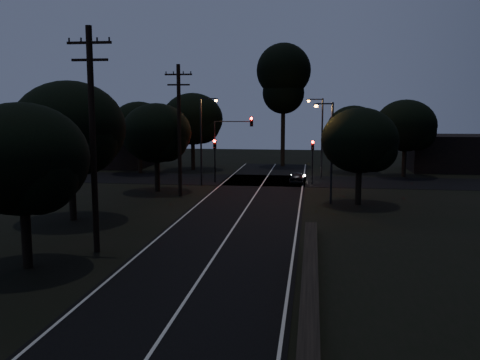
# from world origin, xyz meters

# --- Properties ---
(road_surface) EXTENTS (60.00, 70.00, 0.03)m
(road_surface) POSITION_xyz_m (0.00, 31.12, 0.01)
(road_surface) COLOR black
(road_surface) RESTS_ON ground
(utility_pole_mid) EXTENTS (2.20, 0.30, 11.00)m
(utility_pole_mid) POSITION_xyz_m (-6.00, 15.00, 5.74)
(utility_pole_mid) COLOR black
(utility_pole_mid) RESTS_ON ground
(utility_pole_far) EXTENTS (2.20, 0.30, 10.50)m
(utility_pole_far) POSITION_xyz_m (-6.00, 32.00, 5.48)
(utility_pole_far) COLOR black
(utility_pole_far) RESTS_ON ground
(tree_left_b) EXTENTS (5.82, 5.82, 7.40)m
(tree_left_b) POSITION_xyz_m (-7.79, 11.88, 4.80)
(tree_left_b) COLOR black
(tree_left_b) RESTS_ON ground
(tree_left_c) EXTENTS (6.97, 6.97, 8.81)m
(tree_left_c) POSITION_xyz_m (-10.25, 21.86, 5.70)
(tree_left_c) COLOR black
(tree_left_c) RESTS_ON ground
(tree_left_d) EXTENTS (5.90, 5.90, 7.49)m
(tree_left_d) POSITION_xyz_m (-8.29, 33.88, 4.85)
(tree_left_d) COLOR black
(tree_left_d) RESTS_ON ground
(tree_far_nw) EXTENTS (6.89, 6.89, 8.73)m
(tree_far_nw) POSITION_xyz_m (-8.76, 49.86, 5.65)
(tree_far_nw) COLOR black
(tree_far_nw) RESTS_ON ground
(tree_far_w) EXTENTS (6.06, 6.06, 7.73)m
(tree_far_w) POSITION_xyz_m (-13.79, 45.88, 5.02)
(tree_far_w) COLOR black
(tree_far_w) RESTS_ON ground
(tree_far_ne) EXTENTS (5.78, 5.78, 7.31)m
(tree_far_ne) POSITION_xyz_m (9.20, 49.88, 4.73)
(tree_far_ne) COLOR black
(tree_far_ne) RESTS_ON ground
(tree_far_e) EXTENTS (6.24, 6.24, 7.91)m
(tree_far_e) POSITION_xyz_m (14.22, 46.87, 5.13)
(tree_far_e) COLOR black
(tree_far_e) RESTS_ON ground
(tree_right_a) EXTENTS (5.62, 5.62, 7.14)m
(tree_right_a) POSITION_xyz_m (8.20, 29.89, 4.63)
(tree_right_a) COLOR black
(tree_right_a) RESTS_ON ground
(tall_pine) EXTENTS (6.46, 6.46, 14.68)m
(tall_pine) POSITION_xyz_m (1.00, 55.00, 10.58)
(tall_pine) COLOR black
(tall_pine) RESTS_ON ground
(building_left) EXTENTS (10.00, 8.00, 4.40)m
(building_left) POSITION_xyz_m (-20.00, 52.00, 2.20)
(building_left) COLOR black
(building_left) RESTS_ON ground
(building_right) EXTENTS (9.00, 7.00, 4.00)m
(building_right) POSITION_xyz_m (20.00, 53.00, 2.00)
(building_right) COLOR black
(building_right) RESTS_ON ground
(signal_left) EXTENTS (0.28, 0.35, 4.10)m
(signal_left) POSITION_xyz_m (-4.60, 39.99, 2.84)
(signal_left) COLOR black
(signal_left) RESTS_ON ground
(signal_right) EXTENTS (0.28, 0.35, 4.10)m
(signal_right) POSITION_xyz_m (4.60, 39.99, 2.84)
(signal_right) COLOR black
(signal_right) RESTS_ON ground
(signal_mast) EXTENTS (3.70, 0.35, 6.25)m
(signal_mast) POSITION_xyz_m (-2.91, 39.99, 4.34)
(signal_mast) COLOR black
(signal_mast) RESTS_ON ground
(streetlight_a) EXTENTS (1.66, 0.26, 8.00)m
(streetlight_a) POSITION_xyz_m (-5.31, 38.00, 4.64)
(streetlight_a) COLOR black
(streetlight_a) RESTS_ON ground
(streetlight_b) EXTENTS (1.66, 0.26, 8.00)m
(streetlight_b) POSITION_xyz_m (5.31, 44.00, 4.64)
(streetlight_b) COLOR black
(streetlight_b) RESTS_ON ground
(streetlight_c) EXTENTS (1.46, 0.26, 7.50)m
(streetlight_c) POSITION_xyz_m (5.83, 30.00, 4.35)
(streetlight_c) COLOR black
(streetlight_c) RESTS_ON ground
(car) EXTENTS (1.48, 3.38, 1.13)m
(car) POSITION_xyz_m (3.20, 40.21, 0.57)
(car) COLOR black
(car) RESTS_ON ground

